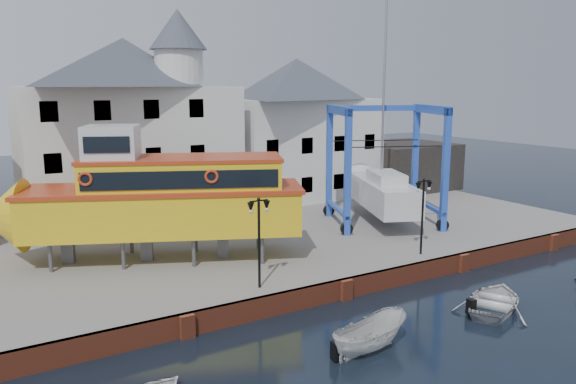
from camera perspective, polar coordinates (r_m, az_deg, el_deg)
ground at (r=27.48m, az=5.83°, el=-10.81°), size 140.00×140.00×0.00m
hardstanding at (r=36.26m, az=-4.63°, el=-4.57°), size 44.00×22.00×1.00m
quay_wall at (r=27.38m, az=5.72°, el=-9.77°), size 44.00×0.47×1.00m
building_white_main at (r=40.28m, az=-15.80°, el=6.49°), size 14.00×8.30×14.00m
building_white_right at (r=46.47m, az=0.85°, el=6.50°), size 12.00×8.00×11.20m
shed_dark at (r=51.31m, az=11.58°, el=2.65°), size 8.00×7.00×4.00m
lamp_post_left at (r=25.13m, az=-2.98°, el=-2.85°), size 1.12×0.32×4.20m
lamp_post_right at (r=30.98m, az=13.57°, el=-0.52°), size 1.12×0.32×4.20m
tour_boat at (r=29.98m, az=-14.30°, el=-0.59°), size 16.49×10.10×7.10m
travel_lift at (r=38.48m, az=9.26°, el=0.80°), size 8.55×10.15×15.01m
motorboat_a at (r=22.77m, az=8.27°, el=-15.65°), size 3.93×1.94×1.46m
motorboat_b at (r=28.07m, az=20.25°, el=-10.98°), size 5.53×5.00×0.94m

